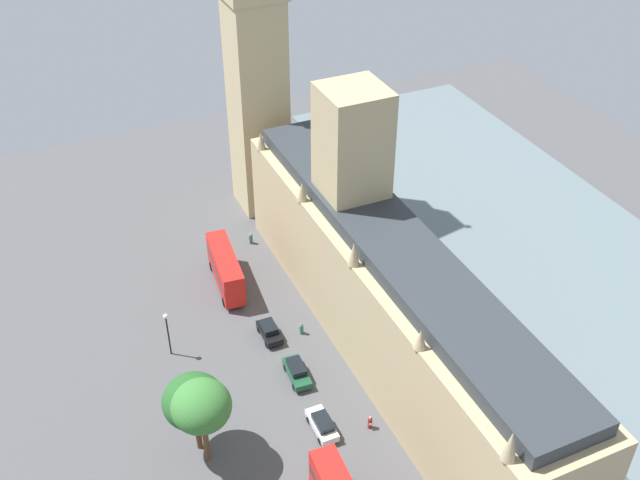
% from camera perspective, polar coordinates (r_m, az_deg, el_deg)
% --- Properties ---
extents(ground_plane, '(127.45, 127.45, 0.00)m').
position_cam_1_polar(ground_plane, '(85.96, 3.97, -8.63)').
color(ground_plane, '#4C4C4F').
extents(river_thames, '(31.92, 114.70, 0.25)m').
position_cam_1_polar(river_thames, '(100.60, 19.39, -3.14)').
color(river_thames, slate).
rests_on(river_thames, ground).
extents(parliament_building, '(10.59, 57.45, 27.47)m').
position_cam_1_polar(parliament_building, '(81.99, 5.03, -3.54)').
color(parliament_building, tan).
rests_on(parliament_building, ground).
extents(clock_tower, '(7.60, 7.60, 50.87)m').
position_cam_1_polar(clock_tower, '(98.87, -5.00, 15.76)').
color(clock_tower, tan).
rests_on(clock_tower, ground).
extents(double_decker_bus_midblock, '(3.57, 10.70, 4.75)m').
position_cam_1_polar(double_decker_bus_midblock, '(94.09, -7.08, -2.11)').
color(double_decker_bus_midblock, red).
rests_on(double_decker_bus_midblock, ground).
extents(car_black_leading, '(2.00, 4.18, 1.74)m').
position_cam_1_polar(car_black_leading, '(87.56, -3.81, -6.81)').
color(car_black_leading, black).
rests_on(car_black_leading, ground).
extents(car_dark_green_trailing, '(2.23, 4.86, 1.74)m').
position_cam_1_polar(car_dark_green_trailing, '(82.88, -1.74, -9.78)').
color(car_dark_green_trailing, '#19472D').
rests_on(car_dark_green_trailing, ground).
extents(car_white_by_river_gate, '(1.98, 4.56, 1.74)m').
position_cam_1_polar(car_white_by_river_gate, '(77.96, 0.17, -13.62)').
color(car_white_by_river_gate, silver).
rests_on(car_white_by_river_gate, ground).
extents(pedestrian_far_end, '(0.47, 0.57, 1.50)m').
position_cam_1_polar(pedestrian_far_end, '(87.95, -1.38, -6.67)').
color(pedestrian_far_end, '#336B60').
rests_on(pedestrian_far_end, ground).
extents(pedestrian_near_tower, '(0.57, 0.65, 1.57)m').
position_cam_1_polar(pedestrian_near_tower, '(78.49, 3.76, -13.47)').
color(pedestrian_near_tower, maroon).
rests_on(pedestrian_near_tower, ground).
extents(pedestrian_corner, '(0.58, 0.66, 1.64)m').
position_cam_1_polar(pedestrian_corner, '(101.95, -5.18, 0.09)').
color(pedestrian_corner, '#336B60').
rests_on(pedestrian_corner, ground).
extents(plane_tree_opposite_hall, '(5.94, 5.94, 9.03)m').
position_cam_1_polar(plane_tree_opposite_hall, '(73.37, -9.42, -11.82)').
color(plane_tree_opposite_hall, brown).
rests_on(plane_tree_opposite_hall, ground).
extents(plane_tree_under_trees, '(5.63, 5.63, 9.74)m').
position_cam_1_polar(plane_tree_under_trees, '(71.72, -8.86, -12.19)').
color(plane_tree_under_trees, brown).
rests_on(plane_tree_under_trees, ground).
extents(street_lamp_slot_10, '(0.56, 0.56, 5.84)m').
position_cam_1_polar(street_lamp_slot_10, '(84.81, -11.36, -6.35)').
color(street_lamp_slot_10, black).
rests_on(street_lamp_slot_10, ground).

